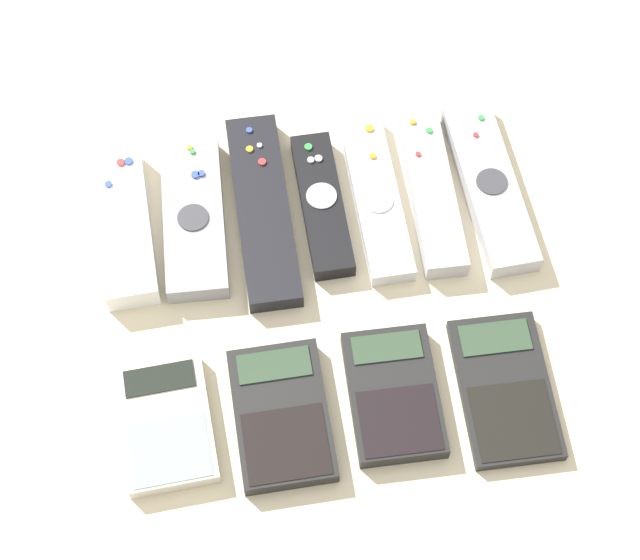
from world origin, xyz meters
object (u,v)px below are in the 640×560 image
Objects in this scene: remote_2 at (263,210)px; calculator_1 at (281,415)px; remote_4 at (376,196)px; calculator_3 at (505,389)px; remote_0 at (125,226)px; remote_6 at (489,183)px; remote_1 at (194,216)px; calculator_0 at (166,424)px; remote_5 at (431,189)px; remote_3 at (322,204)px; calculator_2 at (394,394)px.

calculator_1 is at bearing -92.56° from remote_2.
calculator_3 is at bearing -70.54° from remote_4.
remote_0 is 0.37m from remote_6.
remote_0 is at bearing -175.64° from remote_1.
remote_4 is 1.54× the size of calculator_0.
remote_1 is at bearing 75.42° from calculator_0.
remote_5 is (0.24, 0.00, 0.00)m from remote_1.
remote_6 reaches higher than calculator_1.
remote_2 is at bearing -178.77° from remote_5.
remote_2 reaches higher than calculator_0.
remote_5 is at bearing 97.79° from calculator_3.
remote_5 reaches higher than calculator_1.
remote_0 is 0.07m from remote_1.
remote_4 is at bearing -0.05° from remote_2.
remote_1 is 1.11× the size of remote_3.
remote_1 reaches higher than calculator_2.
remote_0 reaches higher than remote_5.
remote_1 is at bearing 178.67° from remote_4.
calculator_3 is at bearing -48.51° from remote_2.
calculator_3 is (0.09, -0.22, -0.00)m from remote_4.
remote_6 reaches higher than calculator_2.
remote_2 and remote_3 have the same top height.
remote_3 is 0.21m from calculator_2.
remote_3 is at bearing 0.65° from remote_1.
calculator_1 is (0.10, -0.00, 0.00)m from calculator_0.
remote_1 reaches higher than remote_4.
remote_6 is at bearing -2.37° from remote_0.
calculator_1 is at bearing -140.65° from remote_6.
calculator_2 is at bearing -66.27° from remote_2.
calculator_2 reaches higher than calculator_3.
remote_6 is (0.06, -0.00, -0.00)m from remote_5.
calculator_0 is at bearing 175.58° from calculator_1.
remote_1 is at bearing 128.16° from calculator_2.
remote_5 is at bearing 175.43° from remote_6.
remote_3 is 0.23m from calculator_1.
remote_4 is (0.18, 0.00, -0.00)m from remote_1.
remote_5 is at bearing 71.27° from calculator_2.
calculator_1 reaches higher than calculator_3.
remote_4 is at bearing 40.03° from calculator_0.
remote_6 is at bearing 82.51° from calculator_3.
calculator_1 is at bearing -72.64° from remote_1.
remote_0 is 1.07× the size of remote_3.
remote_0 is 0.40m from calculator_3.
remote_1 is at bearing -179.12° from remote_5.
calculator_0 is at bearing -151.30° from remote_6.
remote_4 is at bearing 176.04° from remote_6.
calculator_0 is (-0.04, -0.21, -0.00)m from remote_1.
calculator_1 is at bearing -6.57° from calculator_0.
calculator_1 is at bearing -120.40° from remote_4.
remote_5 is 0.23m from calculator_2.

